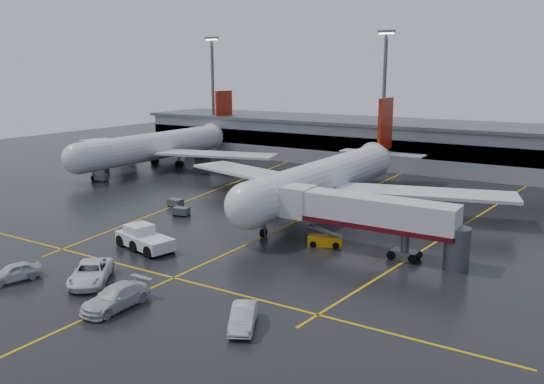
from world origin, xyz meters
The scene contains 22 objects.
ground centered at (0.00, 0.00, 0.00)m, with size 220.00×220.00×0.00m, color black.
apron_line_centre centered at (0.00, 0.00, 0.01)m, with size 0.25×90.00×0.02m, color gold.
apron_line_stop centered at (0.00, -22.00, 0.01)m, with size 60.00×0.25×0.02m, color gold.
apron_line_left centered at (-20.00, 10.00, 0.01)m, with size 0.25×70.00×0.02m, color gold.
apron_line_right centered at (18.00, 10.00, 0.01)m, with size 0.25×70.00×0.02m, color gold.
terminal centered at (0.00, 47.93, 4.32)m, with size 122.00×19.00×8.60m.
light_mast_left centered at (-45.00, 42.00, 14.47)m, with size 3.00×1.20×25.45m.
light_mast_mid centered at (-5.00, 42.00, 14.47)m, with size 3.00×1.20×25.45m.
main_airliner centered at (0.00, 9.70, 4.21)m, with size 48.80×45.60×14.10m.
second_airliner centered at (-42.00, 21.70, 4.21)m, with size 48.80×45.60×14.10m.
jet_bridge centered at (11.87, -6.00, 3.93)m, with size 19.90×3.40×6.05m.
pushback_tractor centered at (-8.36, -17.23, 1.02)m, with size 7.61×4.46×2.56m.
belt_loader centered at (7.34, -6.27, 0.56)m, with size 3.89×2.78×2.27m.
service_van_a centered at (-5.48, -26.64, 0.90)m, with size 2.99×6.48×1.80m, color white.
service_van_b centered at (0.49, -29.25, 0.89)m, with size 2.48×6.11×1.77m, color silver.
service_van_c centered at (10.96, -26.74, 0.80)m, with size 1.69×4.85×1.60m, color silver.
service_van_d centered at (-11.61, -30.00, 0.80)m, with size 1.88×4.68×1.59m, color silver.
baggage_cart_a centered at (-14.02, -4.84, 0.63)m, with size 2.27×1.78×1.12m.
baggage_cart_b centered at (-17.82, -1.68, 0.63)m, with size 2.01×1.32×1.12m.
baggage_cart_c centered at (-11.39, 6.17, 0.63)m, with size 2.22×1.68×1.12m.
baggage_cart_d centered at (-45.49, 10.00, 0.63)m, with size 2.12×1.49×1.12m.
baggage_cart_e centered at (-40.73, 5.44, 0.63)m, with size 2.34×1.95×1.12m.
Camera 1 is at (32.59, -57.42, 18.37)m, focal length 36.67 mm.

